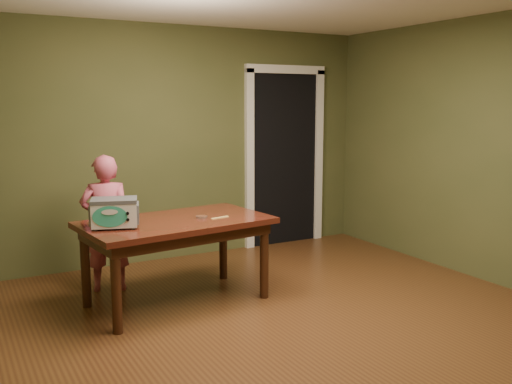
# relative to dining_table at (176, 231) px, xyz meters

# --- Properties ---
(floor) EXTENTS (5.00, 5.00, 0.00)m
(floor) POSITION_rel_dining_table_xyz_m (0.67, -1.09, -0.65)
(floor) COLOR #583419
(floor) RESTS_ON ground
(room_shell) EXTENTS (4.52, 5.02, 2.61)m
(room_shell) POSITION_rel_dining_table_xyz_m (0.67, -1.09, 1.06)
(room_shell) COLOR #4E502B
(room_shell) RESTS_ON ground
(doorway) EXTENTS (1.10, 0.66, 2.25)m
(doorway) POSITION_rel_dining_table_xyz_m (1.97, 1.69, 0.41)
(doorway) COLOR black
(doorway) RESTS_ON ground
(dining_table) EXTENTS (1.69, 1.07, 0.75)m
(dining_table) POSITION_rel_dining_table_xyz_m (0.00, 0.00, 0.00)
(dining_table) COLOR #3D190D
(dining_table) RESTS_ON floor
(toy_oven) EXTENTS (0.44, 0.36, 0.24)m
(toy_oven) POSITION_rel_dining_table_xyz_m (-0.55, -0.05, 0.23)
(toy_oven) COLOR #4C4F54
(toy_oven) RESTS_ON dining_table
(baking_pan) EXTENTS (0.10, 0.10, 0.02)m
(baking_pan) POSITION_rel_dining_table_xyz_m (0.22, -0.05, 0.11)
(baking_pan) COLOR silver
(baking_pan) RESTS_ON dining_table
(spatula) EXTENTS (0.18, 0.06, 0.01)m
(spatula) POSITION_rel_dining_table_xyz_m (0.37, -0.12, 0.10)
(spatula) COLOR #EDCD67
(spatula) RESTS_ON dining_table
(child) EXTENTS (0.54, 0.43, 1.29)m
(child) POSITION_rel_dining_table_xyz_m (-0.45, 0.64, -0.01)
(child) COLOR #C8526B
(child) RESTS_ON floor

